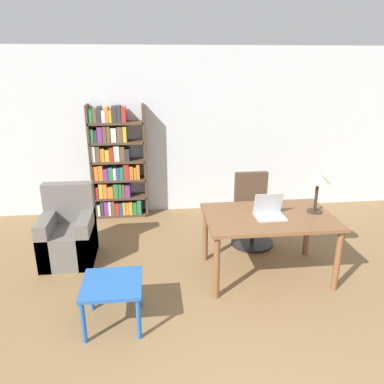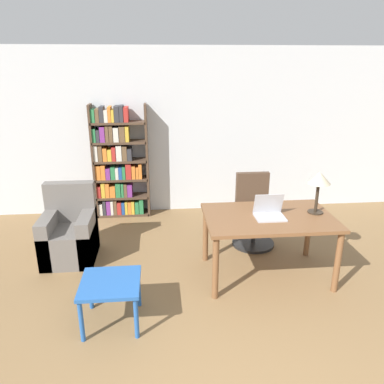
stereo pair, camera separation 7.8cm
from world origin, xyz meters
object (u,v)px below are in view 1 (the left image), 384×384
(table_lamp, at_px, (318,179))
(side_table_blue, at_px, (112,289))
(bookshelf, at_px, (115,165))
(armchair, at_px, (69,236))
(laptop, at_px, (269,212))
(office_chair, at_px, (252,214))
(desk, at_px, (268,223))

(table_lamp, distance_m, side_table_blue, 2.57)
(bookshelf, bearing_deg, armchair, -109.71)
(laptop, bearing_deg, office_chair, 86.31)
(desk, distance_m, bookshelf, 2.84)
(laptop, bearing_deg, bookshelf, 132.13)
(desk, height_order, office_chair, office_chair)
(office_chair, xyz_separation_m, bookshelf, (-1.97, 1.23, 0.44))
(table_lamp, xyz_separation_m, side_table_blue, (-2.32, -0.77, -0.78))
(armchair, bearing_deg, laptop, -15.62)
(desk, bearing_deg, bookshelf, 132.71)
(side_table_blue, xyz_separation_m, armchair, (-0.68, 1.37, -0.07))
(table_lamp, xyz_separation_m, armchair, (-3.00, 0.60, -0.85))
(table_lamp, bearing_deg, desk, -175.49)
(laptop, bearing_deg, side_table_blue, -158.22)
(laptop, height_order, office_chair, laptop)
(laptop, bearing_deg, table_lamp, 7.57)
(office_chair, bearing_deg, laptop, -93.69)
(table_lamp, relative_size, office_chair, 0.50)
(laptop, xyz_separation_m, table_lamp, (0.58, 0.08, 0.35))
(armchair, xyz_separation_m, bookshelf, (0.51, 1.43, 0.55))
(laptop, xyz_separation_m, side_table_blue, (-1.74, -0.70, -0.44))
(table_lamp, distance_m, armchair, 3.18)
(laptop, xyz_separation_m, armchair, (-2.42, 0.68, -0.51))
(armchair, distance_m, bookshelf, 1.62)
(office_chair, relative_size, side_table_blue, 1.77)
(side_table_blue, height_order, bookshelf, bookshelf)
(laptop, distance_m, office_chair, 0.97)
(office_chair, height_order, side_table_blue, office_chair)
(desk, relative_size, office_chair, 1.47)
(table_lamp, bearing_deg, laptop, -172.43)
(side_table_blue, relative_size, bookshelf, 0.31)
(desk, relative_size, laptop, 4.40)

